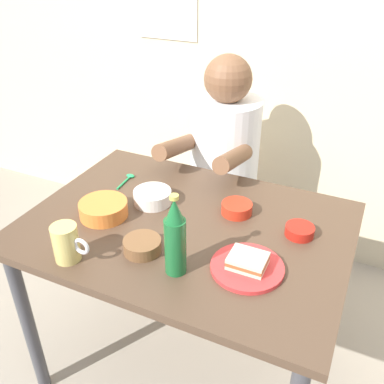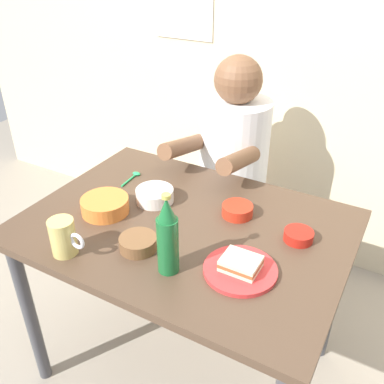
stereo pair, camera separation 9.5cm
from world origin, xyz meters
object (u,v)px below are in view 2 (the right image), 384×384
(beer_bottle, at_px, (168,237))
(plate_orange, at_px, (240,270))
(stool, at_px, (230,218))
(soup_bowl_orange, at_px, (105,205))
(person_seated, at_px, (234,145))
(sandwich, at_px, (241,263))
(beer_mug, at_px, (64,237))
(dining_table, at_px, (185,245))

(beer_bottle, bearing_deg, plate_orange, 26.43)
(stool, bearing_deg, beer_bottle, -78.39)
(stool, xyz_separation_m, soup_bowl_orange, (-0.18, -0.71, 0.42))
(stool, distance_m, soup_bowl_orange, 0.84)
(person_seated, relative_size, soup_bowl_orange, 4.23)
(sandwich, relative_size, soup_bowl_orange, 0.65)
(stool, xyz_separation_m, person_seated, (0.00, -0.01, 0.42))
(sandwich, bearing_deg, beer_bottle, -153.57)
(soup_bowl_orange, bearing_deg, beer_mug, -80.57)
(person_seated, distance_m, beer_bottle, 0.87)
(dining_table, bearing_deg, plate_orange, -26.66)
(stool, bearing_deg, beer_mug, -98.67)
(person_seated, bearing_deg, beer_bottle, -78.24)
(dining_table, distance_m, plate_orange, 0.31)
(stool, xyz_separation_m, beer_mug, (-0.14, -0.95, 0.45))
(person_seated, height_order, sandwich, person_seated)
(person_seated, relative_size, sandwich, 6.54)
(dining_table, height_order, beer_bottle, beer_bottle)
(plate_orange, relative_size, soup_bowl_orange, 1.29)
(sandwich, bearing_deg, plate_orange, 0.00)
(dining_table, height_order, person_seated, person_seated)
(person_seated, distance_m, plate_orange, 0.84)
(beer_bottle, distance_m, soup_bowl_orange, 0.40)
(plate_orange, bearing_deg, sandwich, 0.00)
(dining_table, height_order, soup_bowl_orange, soup_bowl_orange)
(dining_table, distance_m, person_seated, 0.64)
(dining_table, bearing_deg, beer_mug, -127.41)
(person_seated, bearing_deg, stool, 90.00)
(dining_table, relative_size, person_seated, 1.53)
(stool, distance_m, person_seated, 0.42)
(plate_orange, distance_m, beer_bottle, 0.24)
(beer_mug, height_order, beer_bottle, beer_bottle)
(beer_mug, xyz_separation_m, beer_bottle, (0.32, 0.09, 0.06))
(dining_table, relative_size, soup_bowl_orange, 6.47)
(stool, height_order, plate_orange, plate_orange)
(person_seated, bearing_deg, dining_table, -80.88)
(stool, relative_size, soup_bowl_orange, 2.65)
(soup_bowl_orange, bearing_deg, stool, 75.35)
(dining_table, relative_size, plate_orange, 5.00)
(beer_mug, distance_m, beer_bottle, 0.34)
(beer_mug, bearing_deg, soup_bowl_orange, 99.43)
(sandwich, height_order, beer_mug, beer_mug)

